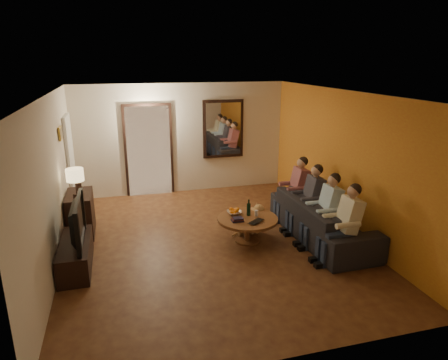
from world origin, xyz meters
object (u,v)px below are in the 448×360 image
object	(u,v)px
tv	(72,222)
person_a	(345,227)
person_d	(296,191)
dog	(249,220)
table_lamp	(76,183)
coffee_table	(247,229)
sofa	(322,219)
tv_stand	(76,255)
person_b	(326,213)
bowl	(234,213)
laptop	(258,223)
person_c	(310,201)
wine_bottle	(249,207)
dresser	(81,214)

from	to	relation	value
tv	person_a	bearing A→B (deg)	-102.39
person_d	dog	xyz separation A→B (m)	(-1.12, -0.40, -0.32)
table_lamp	coffee_table	distance (m)	3.12
dog	person_a	bearing A→B (deg)	-64.89
sofa	dog	distance (m)	1.32
tv_stand	coffee_table	xyz separation A→B (m)	(2.87, 0.19, 0.01)
tv_stand	coffee_table	distance (m)	2.88
person_b	person_d	distance (m)	1.20
tv	coffee_table	xyz separation A→B (m)	(2.87, 0.19, -0.55)
person_d	bowl	size ratio (longest dim) A/B	4.63
person_b	bowl	size ratio (longest dim) A/B	4.63
table_lamp	laptop	distance (m)	3.25
person_c	person_b	bearing A→B (deg)	-90.00
dog	person_c	bearing A→B (deg)	-23.63
coffee_table	laptop	bearing A→B (deg)	-70.35
person_d	coffee_table	size ratio (longest dim) A/B	1.13
table_lamp	person_d	xyz separation A→B (m)	(4.11, -0.20, -0.45)
wine_bottle	dog	bearing A→B (deg)	69.59
dresser	tv	distance (m)	1.37
dresser	dog	distance (m)	3.11
wine_bottle	bowl	bearing A→B (deg)	152.45
sofa	person_a	xyz separation A→B (m)	(-0.10, -0.90, 0.24)
table_lamp	laptop	xyz separation A→B (m)	(2.97, -1.18, -0.59)
sofa	person_d	distance (m)	0.94
table_lamp	person_d	distance (m)	4.14
dresser	coffee_table	world-z (taller)	dresser
dresser	laptop	distance (m)	3.29
tv	person_c	distance (m)	4.13
coffee_table	bowl	xyz separation A→B (m)	(-0.18, 0.22, 0.26)
dresser	tv	bearing A→B (deg)	-90.00
person_b	dresser	bearing A→B (deg)	158.50
tv	bowl	bearing A→B (deg)	-81.26
person_d	coffee_table	world-z (taller)	person_d
person_a	wine_bottle	bearing A→B (deg)	134.92
person_b	coffee_table	distance (m)	1.39
person_a	person_b	world-z (taller)	same
tv_stand	wine_bottle	bearing A→B (deg)	5.74
sofa	person_a	size ratio (longest dim) A/B	2.07
person_a	person_d	bearing A→B (deg)	90.00
dresser	coffee_table	distance (m)	3.09
person_b	coffee_table	bearing A→B (deg)	158.21
table_lamp	dresser	bearing A→B (deg)	90.00
tv_stand	person_a	bearing A→B (deg)	-12.39
table_lamp	coffee_table	bearing A→B (deg)	-17.47
tv_stand	table_lamp	bearing A→B (deg)	90.00
dresser	coffee_table	size ratio (longest dim) A/B	0.83
coffee_table	person_d	bearing A→B (deg)	29.46
person_a	person_b	distance (m)	0.60
person_d	coffee_table	distance (m)	1.48
tv_stand	person_b	xyz separation A→B (m)	(4.11, -0.30, 0.38)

